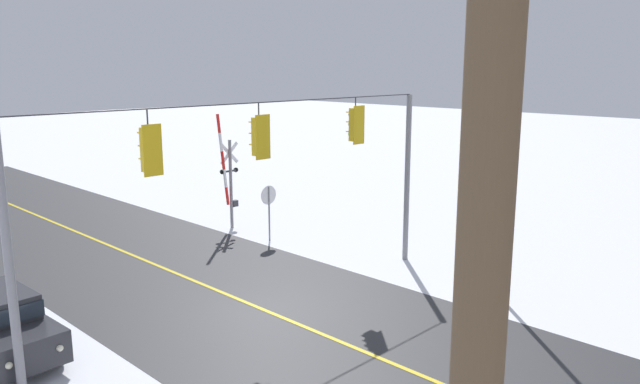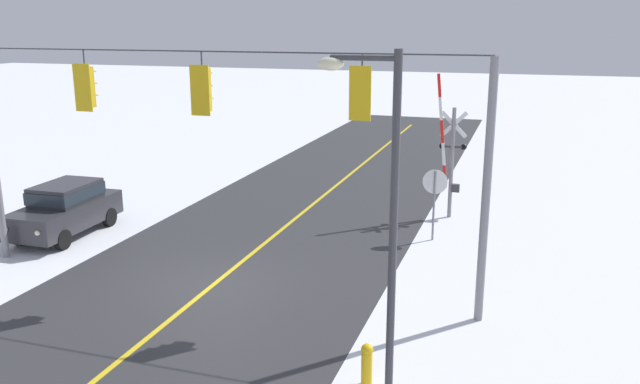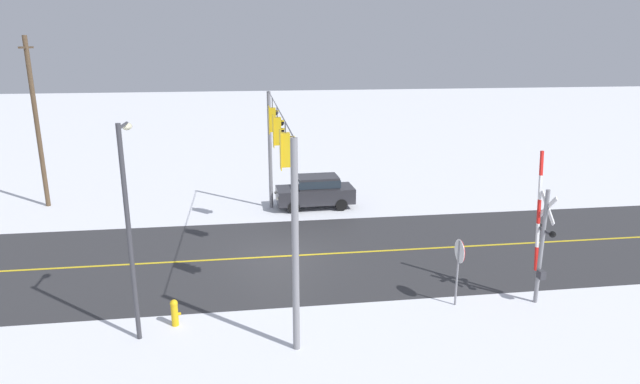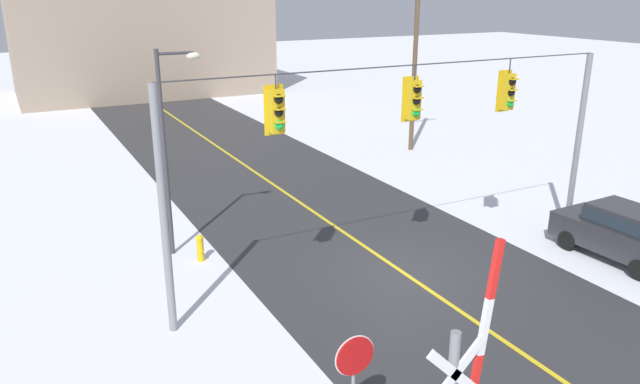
{
  "view_description": "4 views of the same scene",
  "coord_description": "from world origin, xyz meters",
  "px_view_note": "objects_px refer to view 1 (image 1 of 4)",
  "views": [
    {
      "loc": [
        11.28,
        13.32,
        7.22
      ],
      "look_at": [
        -3.9,
        -1.48,
        2.85
      ],
      "focal_mm": 34.57,
      "sensor_mm": 36.0,
      "label": 1
    },
    {
      "loc": [
        -7.82,
        14.82,
        6.89
      ],
      "look_at": [
        -2.8,
        -0.69,
        2.65
      ],
      "focal_mm": 36.62,
      "sensor_mm": 36.0,
      "label": 2
    },
    {
      "loc": [
        -20.76,
        1.24,
        8.59
      ],
      "look_at": [
        -1.55,
        -1.45,
        3.17
      ],
      "focal_mm": 30.06,
      "sensor_mm": 36.0,
      "label": 3
    },
    {
      "loc": [
        -9.95,
        -13.58,
        8.16
      ],
      "look_at": [
        -3.27,
        -0.83,
        3.33
      ],
      "focal_mm": 34.07,
      "sensor_mm": 36.0,
      "label": 4
    }
  ],
  "objects_px": {
    "fire_hydrant": "(464,283)",
    "stop_sign": "(269,201)",
    "railroad_crossing": "(229,177)",
    "streetlamp_near": "(505,178)"
  },
  "relations": [
    {
      "from": "railroad_crossing",
      "to": "streetlamp_near",
      "type": "xyz_separation_m",
      "value": [
        -0.38,
        13.05,
        1.57
      ]
    },
    {
      "from": "stop_sign",
      "to": "railroad_crossing",
      "type": "relative_size",
      "value": 0.45
    },
    {
      "from": "stop_sign",
      "to": "fire_hydrant",
      "type": "distance_m",
      "value": 9.35
    },
    {
      "from": "fire_hydrant",
      "to": "streetlamp_near",
      "type": "bearing_deg",
      "value": 113.38
    },
    {
      "from": "streetlamp_near",
      "to": "fire_hydrant",
      "type": "xyz_separation_m",
      "value": [
        0.43,
        -0.98,
        -3.45
      ]
    },
    {
      "from": "stop_sign",
      "to": "streetlamp_near",
      "type": "xyz_separation_m",
      "value": [
        -0.51,
        10.25,
        2.2
      ]
    },
    {
      "from": "fire_hydrant",
      "to": "stop_sign",
      "type": "bearing_deg",
      "value": -89.48
    },
    {
      "from": "stop_sign",
      "to": "fire_hydrant",
      "type": "bearing_deg",
      "value": 90.52
    },
    {
      "from": "railroad_crossing",
      "to": "fire_hydrant",
      "type": "bearing_deg",
      "value": 89.78
    },
    {
      "from": "railroad_crossing",
      "to": "fire_hydrant",
      "type": "relative_size",
      "value": 5.88
    }
  ]
}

